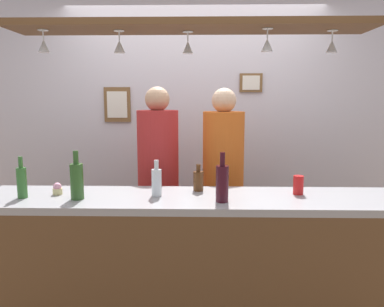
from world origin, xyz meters
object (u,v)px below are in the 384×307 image
object	(u,v)px
person_middle_orange_shirt	(223,170)
picture_frame_caricature	(117,105)
cupcake	(57,189)
person_left_red_shirt	(158,169)
bottle_champagne_green	(77,180)
bottle_wine_dark_red	(222,182)
drink_can	(298,185)
picture_frame_upper_small	(251,83)
bottle_soda_clear	(157,182)
bottle_beer_green_import	(22,181)
bottle_beer_brown_stubby	(198,180)

from	to	relation	value
person_middle_orange_shirt	picture_frame_caricature	world-z (taller)	picture_frame_caricature
cupcake	picture_frame_caricature	xyz separation A→B (m)	(0.09, 1.38, 0.52)
person_left_red_shirt	bottle_champagne_green	distance (m)	0.93
bottle_wine_dark_red	drink_can	distance (m)	0.54
person_middle_orange_shirt	drink_can	world-z (taller)	person_middle_orange_shirt
person_left_red_shirt	cupcake	bearing A→B (deg)	-128.00
drink_can	picture_frame_upper_small	bearing A→B (deg)	96.05
bottle_soda_clear	picture_frame_caricature	size ratio (longest dim) A/B	0.68
person_middle_orange_shirt	bottle_champagne_green	size ratio (longest dim) A/B	5.66
person_left_red_shirt	drink_can	xyz separation A→B (m)	(0.98, -0.69, 0.03)
bottle_beer_green_import	drink_can	bearing A→B (deg)	4.11
person_middle_orange_shirt	picture_frame_upper_small	world-z (taller)	picture_frame_upper_small
bottle_wine_dark_red	bottle_soda_clear	bearing A→B (deg)	162.27
bottle_champagne_green	bottle_beer_green_import	xyz separation A→B (m)	(-0.35, 0.02, -0.01)
person_middle_orange_shirt	bottle_beer_green_import	size ratio (longest dim) A/B	6.54
bottle_champagne_green	bottle_soda_clear	bearing A→B (deg)	10.57
person_left_red_shirt	picture_frame_caricature	world-z (taller)	picture_frame_caricature
person_left_red_shirt	bottle_wine_dark_red	distance (m)	1.00
bottle_beer_green_import	picture_frame_caricature	world-z (taller)	picture_frame_caricature
bottle_champagne_green	bottle_beer_brown_stubby	bearing A→B (deg)	17.02
bottle_beer_brown_stubby	picture_frame_caricature	world-z (taller)	picture_frame_caricature
person_middle_orange_shirt	bottle_soda_clear	bearing A→B (deg)	-122.09
person_left_red_shirt	drink_can	distance (m)	1.20
bottle_wine_dark_red	picture_frame_upper_small	world-z (taller)	picture_frame_upper_small
person_middle_orange_shirt	bottle_wine_dark_red	world-z (taller)	person_middle_orange_shirt
bottle_beer_brown_stubby	drink_can	distance (m)	0.65
bottle_wine_dark_red	bottle_beer_brown_stubby	distance (m)	0.31
person_left_red_shirt	bottle_beer_brown_stubby	world-z (taller)	person_left_red_shirt
bottle_beer_green_import	drink_can	xyz separation A→B (m)	(1.74, 0.13, -0.04)
bottle_wine_dark_red	bottle_beer_brown_stubby	world-z (taller)	bottle_wine_dark_red
person_middle_orange_shirt	bottle_champagne_green	world-z (taller)	person_middle_orange_shirt
person_left_red_shirt	bottle_champagne_green	bearing A→B (deg)	-115.84
cupcake	bottle_beer_brown_stubby	bearing A→B (deg)	7.62
bottle_champagne_green	bottle_beer_green_import	bearing A→B (deg)	176.54
person_middle_orange_shirt	bottle_champagne_green	xyz separation A→B (m)	(-0.95, -0.83, 0.09)
person_middle_orange_shirt	bottle_beer_green_import	xyz separation A→B (m)	(-1.30, -0.81, 0.08)
bottle_wine_dark_red	person_middle_orange_shirt	bearing A→B (deg)	86.12
person_middle_orange_shirt	bottle_beer_brown_stubby	distance (m)	0.64
bottle_wine_dark_red	cupcake	world-z (taller)	bottle_wine_dark_red
person_middle_orange_shirt	picture_frame_caricature	size ratio (longest dim) A/B	5.00
bottle_soda_clear	picture_frame_caricature	distance (m)	1.57
bottle_champagne_green	bottle_beer_green_import	size ratio (longest dim) A/B	1.15
picture_frame_upper_small	picture_frame_caricature	distance (m)	1.33
bottle_beer_brown_stubby	picture_frame_caricature	size ratio (longest dim) A/B	0.53
bottle_champagne_green	person_left_red_shirt	bearing A→B (deg)	64.16
bottle_wine_dark_red	bottle_soda_clear	size ratio (longest dim) A/B	1.30
bottle_soda_clear	cupcake	world-z (taller)	bottle_soda_clear
person_left_red_shirt	drink_can	size ratio (longest dim) A/B	14.02
drink_can	bottle_wine_dark_red	bearing A→B (deg)	-159.53
person_middle_orange_shirt	person_left_red_shirt	bearing A→B (deg)	180.00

